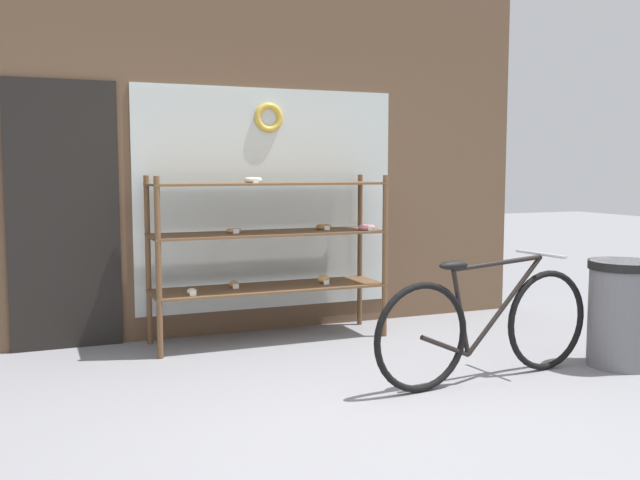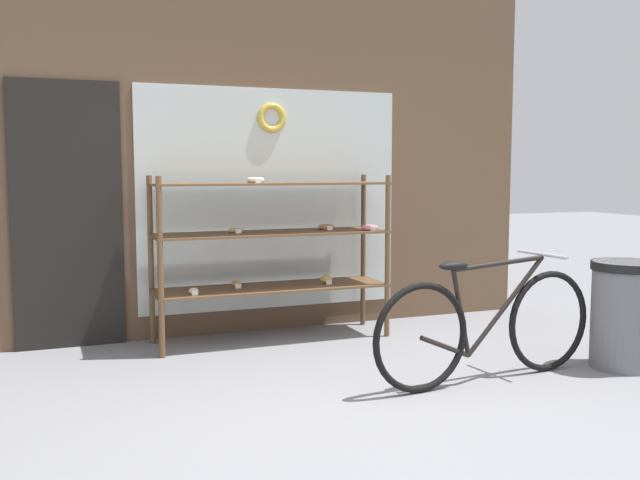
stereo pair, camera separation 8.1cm
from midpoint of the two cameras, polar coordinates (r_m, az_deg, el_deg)
The scene contains 5 objects.
ground_plane at distance 4.04m, azimuth 4.21°, elevation -14.80°, with size 30.00×30.00×0.00m, color gray.
storefront_facade at distance 6.17m, azimuth -6.81°, elevation 8.21°, with size 5.38×0.13×3.47m.
display_case at distance 5.85m, azimuth -4.37°, elevation 0.11°, with size 1.93×0.53×1.36m.
bicycle at distance 4.90m, azimuth 12.74°, elevation -6.65°, with size 1.78×0.46×0.84m.
trash_bin at distance 5.54m, azimuth 22.64°, elevation -5.17°, with size 0.49×0.49×0.76m.
Camera 1 is at (-1.74, -3.37, 1.42)m, focal length 40.00 mm.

